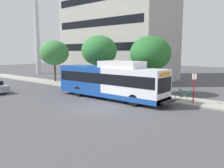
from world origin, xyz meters
name	(u,v)px	position (x,y,z in m)	size (l,w,h in m)	color
ground_plane	(40,96)	(0.00, 8.00, 0.00)	(120.00, 120.00, 0.00)	#4C4C51
sidewalk_curb	(101,89)	(7.00, 6.00, 0.07)	(3.00, 56.00, 0.14)	#A8A399
transit_bus	(110,81)	(3.63, 1.74, 1.70)	(2.58, 12.25, 3.65)	white
bus_stop_sign_pole	(194,86)	(6.07, -5.45, 1.65)	(0.10, 0.36, 2.60)	red
bicycle_parked	(184,96)	(6.78, -4.37, 0.56)	(0.52, 1.76, 1.02)	black
street_tree_near_stop	(150,54)	(7.84, -0.18, 4.32)	(4.23, 4.23, 5.99)	#4C3823
street_tree_mid_block	(99,51)	(7.91, 7.06, 4.64)	(4.37, 4.37, 6.36)	#4C3823
street_tree_far_block	(54,53)	(7.83, 16.00, 4.36)	(4.26, 4.26, 6.04)	#4C3823
lattice_comm_tower	(37,24)	(14.03, 29.92, 10.09)	(1.10, 1.10, 30.22)	#B7B7BC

